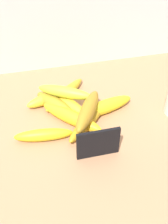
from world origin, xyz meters
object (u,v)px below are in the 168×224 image
Objects in this scene: banana_0 at (50,97)px; banana_9 at (88,111)px; banana_5 at (67,103)px; banana_4 at (71,117)px; banana_6 at (55,104)px; banana_8 at (65,92)px; banana_1 at (88,121)px; chalkboard_sign at (98,144)px; banana_3 at (43,135)px; banana_2 at (65,94)px; banana_7 at (104,107)px.

banana_9 is at bearing -56.64° from banana_0.
banana_5 is (4.42, -4.24, 0.21)cm from banana_0.
banana_4 is 1.34× the size of banana_6.
banana_6 is (0.80, -3.89, 0.35)cm from banana_0.
banana_0 is 6.80cm from banana_8.
banana_1 is 1.13× the size of banana_5.
banana_6 is (-7.57, 20.76, -1.71)cm from chalkboard_sign.
banana_5 is (8.69, 11.62, 0.32)cm from banana_3.
banana_6 reaches higher than banana_3.
banana_4 is (-0.41, -11.75, 0.41)cm from banana_2.
banana_0 is 0.92× the size of banana_5.
banana_3 is 0.77× the size of banana_4.
banana_9 is (7.86, -9.26, 3.26)cm from banana_6.
banana_1 is 10.15cm from banana_5.
chalkboard_sign is 22.17cm from banana_6.
chalkboard_sign is 20.88cm from banana_5.
chalkboard_sign is at bearing -71.25° from banana_0.
banana_4 reaches higher than banana_1.
banana_8 is at bearing 154.63° from banana_7.
banana_4 is 1.13× the size of banana_9.
banana_7 is at bearing 34.82° from banana_9.
banana_5 is at bearing 53.23° from banana_3.
banana_7 is at bearing 67.58° from chalkboard_sign.
banana_3 is 0.87× the size of banana_9.
banana_1 is at bearing 10.69° from banana_3.
banana_3 is 9.98cm from banana_4.
banana_5 is (-4.38, 9.16, 0.31)cm from banana_1.
banana_0 is 16.15cm from banana_9.
banana_3 is 20.44cm from banana_7.
banana_8 reaches higher than banana_0.
banana_7 is at bearing -43.58° from banana_2.
banana_2 is 6.13cm from banana_8.
banana_7 is 1.12× the size of banana_8.
banana_6 is at bearing 174.48° from banana_5.
banana_6 is at bearing 67.06° from banana_3.
banana_2 is 5.08cm from banana_5.
banana_7 reaches higher than banana_1.
banana_6 is at bearing 130.33° from banana_9.
banana_4 is 8.13cm from banana_8.
banana_5 is at bearing 156.52° from banana_7.
banana_0 is at bearing 138.27° from banana_8.
banana_4 is at bearing 152.52° from banana_9.
chalkboard_sign reaches higher than banana_8.
banana_2 is 18.99cm from banana_3.
banana_1 is at bearing -64.37° from banana_8.
banana_4 is (-4.39, 2.46, 0.34)cm from banana_1.
banana_6 is (5.07, 11.97, 0.46)cm from banana_3.
banana_9 reaches higher than banana_7.
chalkboard_sign is at bearing -91.45° from banana_9.
banana_5 is 3.64cm from banana_6.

